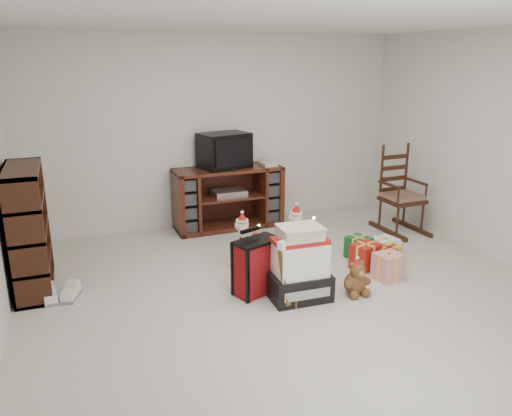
{
  "coord_description": "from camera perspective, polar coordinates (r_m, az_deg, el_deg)",
  "views": [
    {
      "loc": [
        -1.88,
        -3.86,
        2.18
      ],
      "look_at": [
        -0.17,
        0.6,
        0.74
      ],
      "focal_mm": 35.0,
      "sensor_mm": 36.0,
      "label": 1
    }
  ],
  "objects": [
    {
      "name": "crt_television",
      "position": [
        6.5,
        -3.64,
        6.59
      ],
      "size": [
        0.7,
        0.58,
        0.45
      ],
      "rotation": [
        0.0,
        0.0,
        0.26
      ],
      "color": "black",
      "rests_on": "tv_stand"
    },
    {
      "name": "santa_figurine",
      "position": [
        5.58,
        4.56,
        -3.51
      ],
      "size": [
        0.32,
        0.3,
        0.65
      ],
      "color": "#9F1A11",
      "rests_on": "floor"
    },
    {
      "name": "gift_pile",
      "position": [
        4.69,
        4.97,
        -6.82
      ],
      "size": [
        0.57,
        0.43,
        0.7
      ],
      "rotation": [
        0.0,
        0.0,
        -0.04
      ],
      "color": "black",
      "rests_on": "floor"
    },
    {
      "name": "gift_cluster",
      "position": [
        5.6,
        13.35,
        -5.29
      ],
      "size": [
        0.7,
        0.8,
        0.24
      ],
      "color": "#A41B12",
      "rests_on": "floor"
    },
    {
      "name": "tv_stand",
      "position": [
        6.61,
        -3.18,
        1.18
      ],
      "size": [
        1.43,
        0.53,
        0.81
      ],
      "rotation": [
        0.0,
        0.0,
        0.02
      ],
      "color": "#4A2115",
      "rests_on": "floor"
    },
    {
      "name": "rocking_chair",
      "position": [
        6.75,
        16.05,
        0.81
      ],
      "size": [
        0.5,
        0.79,
        1.17
      ],
      "rotation": [
        0.0,
        0.0,
        0.04
      ],
      "color": "#38170F",
      "rests_on": "floor"
    },
    {
      "name": "room",
      "position": [
        4.39,
        4.94,
        4.46
      ],
      "size": [
        5.01,
        5.01,
        2.51
      ],
      "color": "beige",
      "rests_on": "ground"
    },
    {
      "name": "bookshelf",
      "position": [
        5.27,
        -24.54,
        -2.45
      ],
      "size": [
        0.33,
        0.99,
        1.21
      ],
      "color": "#38170F",
      "rests_on": "floor"
    },
    {
      "name": "mrs_claus_figurine",
      "position": [
        5.4,
        -1.56,
        -4.32
      ],
      "size": [
        0.3,
        0.28,
        0.61
      ],
      "color": "#9F1A11",
      "rests_on": "floor"
    },
    {
      "name": "stocking",
      "position": [
        4.55,
        4.08,
        -7.36
      ],
      "size": [
        0.33,
        0.23,
        0.65
      ],
      "primitive_type": null,
      "rotation": [
        0.0,
        0.0,
        0.36
      ],
      "color": "#0C6D17",
      "rests_on": "floor"
    },
    {
      "name": "red_suitcase",
      "position": [
        4.77,
        0.1,
        -6.69
      ],
      "size": [
        0.47,
        0.36,
        0.64
      ],
      "rotation": [
        0.0,
        0.0,
        0.36
      ],
      "color": "maroon",
      "rests_on": "floor"
    },
    {
      "name": "teddy_bear",
      "position": [
        4.91,
        11.33,
        -8.05
      ],
      "size": [
        0.22,
        0.2,
        0.33
      ],
      "color": "brown",
      "rests_on": "floor"
    },
    {
      "name": "sneaker_pair",
      "position": [
        5.09,
        -21.44,
        -9.17
      ],
      "size": [
        0.37,
        0.31,
        0.1
      ],
      "rotation": [
        0.0,
        0.0,
        -0.07
      ],
      "color": "white",
      "rests_on": "floor"
    }
  ]
}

